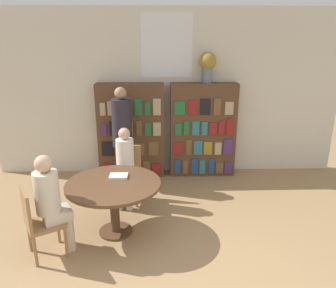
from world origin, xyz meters
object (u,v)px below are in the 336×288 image
Objects in this scene: bookshelf_left at (131,131)px; librarian_standing at (122,127)px; chair_near_camera at (38,220)px; seated_reader_right at (51,198)px; reading_table at (114,191)px; chair_left_side at (128,171)px; seated_reader_left at (125,163)px; flower_vase at (207,64)px; bookshelf_right at (203,130)px.

librarian_standing is at bearing -101.93° from bookshelf_left.
chair_near_camera is 0.71× the size of seated_reader_right.
bookshelf_left reaches higher than reading_table.
bookshelf_left is 1.95× the size of chair_left_side.
seated_reader_left is (-0.02, -0.18, 0.20)m from chair_left_side.
reading_table is 0.70× the size of librarian_standing.
flower_vase is at bearing 0.20° from bookshelf_left.
flower_vase is 3.68m from chair_near_camera.
seated_reader_right is at bearing 65.99° from chair_left_side.
seated_reader_right is (-2.11, -2.36, -1.33)m from flower_vase.
seated_reader_left is 0.98× the size of seated_reader_right.
bookshelf_left and bookshelf_right have the same top height.
reading_table is 1.54m from librarian_standing.
flower_vase is at bearing -132.99° from seated_reader_left.
flower_vase reaches higher than seated_reader_left.
flower_vase is 1.83m from librarian_standing.
seated_reader_right is at bearing 90.00° from chair_near_camera.
seated_reader_left is at bearing -137.80° from bookshelf_right.
flower_vase is 0.60× the size of chair_near_camera.
seated_reader_right is (-2.07, -2.36, -0.14)m from bookshelf_right.
seated_reader_left is 1.37m from seated_reader_right.
chair_left_side is (-1.35, -1.03, -1.56)m from flower_vase.
bookshelf_right is (1.32, -0.00, 0.00)m from bookshelf_left.
bookshelf_left is 1.98m from reading_table.
flower_vase is 0.43× the size of seated_reader_right.
flower_vase is at bearing 19.03° from librarian_standing.
chair_near_camera is 0.29m from seated_reader_right.
bookshelf_right is 1.70m from chair_left_side.
chair_near_camera reaches higher than reading_table.
reading_table is (-1.40, -1.97, -0.25)m from bookshelf_right.
librarian_standing reaches higher than seated_reader_left.
chair_left_side is at bearing -141.97° from bookshelf_right.
seated_reader_right reaches higher than reading_table.
bookshelf_right is 1.95× the size of chair_left_side.
chair_left_side is at bearing -142.75° from flower_vase.
reading_table is at bearing -92.43° from bookshelf_left.
flower_vase is 3.43m from seated_reader_right.
chair_left_side is at bearing 119.99° from seated_reader_right.
bookshelf_left is at bearing 129.40° from chair_near_camera.
chair_left_side is at bearing 84.38° from reading_table.
chair_near_camera is at bearing 59.94° from seated_reader_left.
librarian_standing is (-0.10, 0.70, 0.37)m from seated_reader_left.
seated_reader_left reaches higher than chair_near_camera.
chair_left_side is at bearing -90.00° from seated_reader_left.
chair_left_side is 0.51× the size of librarian_standing.
seated_reader_left is (-1.37, -1.21, -1.35)m from flower_vase.
chair_left_side is 0.72× the size of seated_reader_left.
flower_vase is at bearing 106.90° from chair_near_camera.
bookshelf_right is 3.14m from seated_reader_right.
chair_left_side reaches higher than reading_table.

